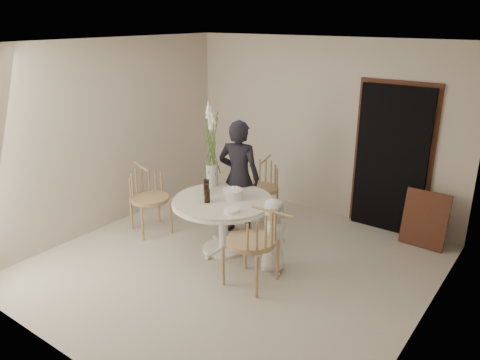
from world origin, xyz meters
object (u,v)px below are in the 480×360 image
Objects in this scene: table at (223,207)px; birthday_cake at (233,194)px; chair_right at (261,236)px; boy at (273,236)px; chair_far at (263,180)px; girl at (239,178)px; chair_left at (146,189)px; flower_vase at (212,148)px.

birthday_cake reaches higher than table.
chair_right is (0.90, -0.45, 0.03)m from table.
boy is 0.82m from birthday_cake.
girl is (0.03, -0.67, 0.24)m from chair_far.
chair_left is 0.99× the size of boy.
girl reaches higher than table.
chair_left is at bearing 15.96° from girl.
table is at bearing 90.87° from girl.
chair_right is at bearing -33.86° from birthday_cake.
boy is (0.83, -0.07, -0.14)m from table.
table is 1.40× the size of boy.
table is 0.65m from girl.
table is 1.01m from chair_right.
chair_right is 0.83× the size of flower_vase.
chair_left is 0.78× the size of flower_vase.
chair_right is 2.25m from chair_left.
girl reaches higher than chair_right.
boy is at bearing -68.08° from chair_far.
flower_vase reaches higher than chair_left.
birthday_cake is (0.29, -1.16, 0.20)m from chair_far.
chair_far is 0.97× the size of chair_left.
flower_vase is at bearing -42.15° from chair_left.
chair_right reaches higher than chair_far.
girl is at bearing 44.47° from flower_vase.
boy reaches higher than table.
chair_left is at bearing -100.33° from chair_right.
birthday_cake is at bearing -91.66° from chair_far.
flower_vase reaches higher than chair_far.
boy is at bearing -170.53° from chair_right.
chair_far reaches higher than table.
chair_far reaches higher than birthday_cake.
chair_left is 1.18m from flower_vase.
chair_far is 1.69m from boy.
table is 0.22m from birthday_cake.
table is 1.41× the size of chair_left.
chair_far is 2.04m from chair_right.
table is at bearing -96.50° from chair_far.
chair_right is 0.42m from boy.
chair_right is at bearing -26.34° from table.
girl reaches higher than birthday_cake.
chair_far is at bearing -148.97° from chair_right.
table is 1.46× the size of chair_far.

